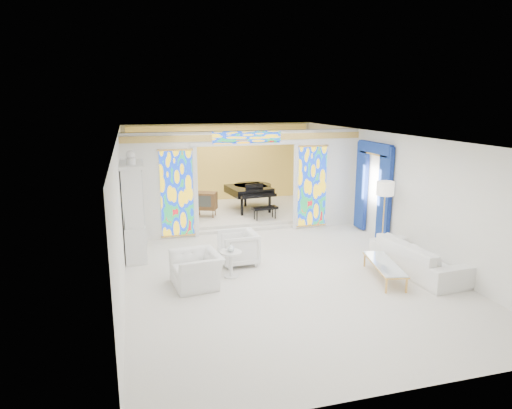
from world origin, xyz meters
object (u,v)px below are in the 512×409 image
object	(u,v)px
armchair_right	(238,248)
coffee_table	(384,264)
armchair_left	(197,270)
sofa	(418,257)
grand_piano	(251,190)
china_cabinet	(134,212)
tv_console	(206,201)

from	to	relation	value
armchair_right	coffee_table	world-z (taller)	armchair_right
armchair_left	coffee_table	size ratio (longest dim) A/B	0.64
armchair_right	sofa	xyz separation A→B (m)	(3.81, -1.64, -0.04)
sofa	coffee_table	bearing A→B (deg)	94.96
armchair_left	coffee_table	world-z (taller)	armchair_left
armchair_left	grand_piano	bearing A→B (deg)	147.37
china_cabinet	armchair_right	xyz separation A→B (m)	(2.36, -1.18, -0.77)
armchair_left	sofa	xyz separation A→B (m)	(4.96, -0.60, 0.01)
grand_piano	armchair_right	bearing A→B (deg)	-116.07
armchair_right	armchair_left	bearing A→B (deg)	-49.58
sofa	armchair_left	bearing A→B (deg)	79.37
coffee_table	grand_piano	size ratio (longest dim) A/B	0.65
china_cabinet	coffee_table	bearing A→B (deg)	-29.56
coffee_table	grand_piano	distance (m)	6.58
armchair_left	tv_console	size ratio (longest dim) A/B	1.35
china_cabinet	coffee_table	xyz separation A→B (m)	(5.24, -2.97, -0.83)
coffee_table	tv_console	world-z (taller)	tv_console
sofa	china_cabinet	bearing A→B (deg)	61.61
china_cabinet	sofa	xyz separation A→B (m)	(6.17, -2.83, -0.81)
armchair_right	tv_console	bearing A→B (deg)	179.82
armchair_right	tv_console	xyz separation A→B (m)	(-0.11, 4.04, 0.29)
china_cabinet	sofa	size ratio (longest dim) A/B	1.10
armchair_left	tv_console	distance (m)	5.20
sofa	grand_piano	distance (m)	6.69
armchair_right	grand_piano	size ratio (longest dim) A/B	0.33
armchair_right	sofa	distance (m)	4.15
coffee_table	tv_console	distance (m)	6.56
china_cabinet	grand_piano	distance (m)	5.22
armchair_left	armchair_right	xyz separation A→B (m)	(1.15, 1.05, 0.04)
sofa	tv_console	bearing A→B (deg)	30.88
armchair_right	tv_console	distance (m)	4.05
china_cabinet	tv_console	distance (m)	3.66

